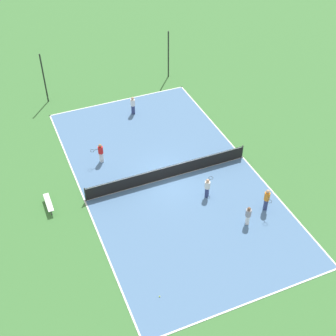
{
  "coord_description": "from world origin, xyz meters",
  "views": [
    {
      "loc": [
        -9.4,
        -22.3,
        21.23
      ],
      "look_at": [
        0.0,
        0.0,
        0.9
      ],
      "focal_mm": 50.0,
      "sensor_mm": 36.0,
      "label": 1
    }
  ],
  "objects_px": {
    "tennis_net": "(168,172)",
    "player_near_white": "(133,104)",
    "player_baseline_gray": "(248,215)",
    "player_far_white": "(207,187)",
    "fence_post_back_left": "(44,79)",
    "player_center_orange": "(267,198)",
    "fence_post_back_right": "(168,55)",
    "tennis_ball_left_sideline": "(160,296)",
    "tennis_ball_near_net": "(171,175)",
    "player_coach_red": "(101,152)",
    "bench": "(49,203)"
  },
  "relations": [
    {
      "from": "fence_post_back_left",
      "to": "fence_post_back_right",
      "type": "relative_size",
      "value": 1.0
    },
    {
      "from": "player_near_white",
      "to": "player_center_orange",
      "type": "relative_size",
      "value": 0.95
    },
    {
      "from": "fence_post_back_left",
      "to": "fence_post_back_right",
      "type": "bearing_deg",
      "value": 0.0
    },
    {
      "from": "bench",
      "to": "player_near_white",
      "type": "height_order",
      "value": "player_near_white"
    },
    {
      "from": "player_center_orange",
      "to": "player_coach_red",
      "type": "height_order",
      "value": "player_center_orange"
    },
    {
      "from": "tennis_ball_left_sideline",
      "to": "fence_post_back_left",
      "type": "bearing_deg",
      "value": 93.69
    },
    {
      "from": "tennis_net",
      "to": "fence_post_back_right",
      "type": "distance_m",
      "value": 14.3
    },
    {
      "from": "tennis_net",
      "to": "bench",
      "type": "height_order",
      "value": "tennis_net"
    },
    {
      "from": "bench",
      "to": "fence_post_back_right",
      "type": "xyz_separation_m",
      "value": [
        13.67,
        12.74,
        1.79
      ]
    },
    {
      "from": "player_coach_red",
      "to": "player_far_white",
      "type": "xyz_separation_m",
      "value": [
        5.34,
        -6.16,
        -0.05
      ]
    },
    {
      "from": "bench",
      "to": "tennis_ball_left_sideline",
      "type": "distance_m",
      "value": 9.86
    },
    {
      "from": "bench",
      "to": "tennis_ball_near_net",
      "type": "xyz_separation_m",
      "value": [
        8.43,
        -0.21,
        -0.33
      ]
    },
    {
      "from": "player_coach_red",
      "to": "player_center_orange",
      "type": "bearing_deg",
      "value": 130.29
    },
    {
      "from": "tennis_ball_left_sideline",
      "to": "fence_post_back_right",
      "type": "height_order",
      "value": "fence_post_back_right"
    },
    {
      "from": "player_baseline_gray",
      "to": "player_near_white",
      "type": "bearing_deg",
      "value": -145.38
    },
    {
      "from": "tennis_net",
      "to": "player_center_orange",
      "type": "bearing_deg",
      "value": -48.92
    },
    {
      "from": "player_center_orange",
      "to": "tennis_ball_near_net",
      "type": "xyz_separation_m",
      "value": [
        -4.23,
        5.32,
        -0.9
      ]
    },
    {
      "from": "player_far_white",
      "to": "fence_post_back_left",
      "type": "xyz_separation_m",
      "value": [
        -7.19,
        15.76,
        1.33
      ]
    },
    {
      "from": "player_far_white",
      "to": "player_baseline_gray",
      "type": "bearing_deg",
      "value": -111.8
    },
    {
      "from": "player_coach_red",
      "to": "fence_post_back_left",
      "type": "height_order",
      "value": "fence_post_back_left"
    },
    {
      "from": "tennis_net",
      "to": "tennis_ball_left_sideline",
      "type": "xyz_separation_m",
      "value": [
        -4.14,
        -8.68,
        -0.51
      ]
    },
    {
      "from": "player_near_white",
      "to": "player_coach_red",
      "type": "xyz_separation_m",
      "value": [
        -4.19,
        -4.99,
        -0.0
      ]
    },
    {
      "from": "tennis_ball_near_net",
      "to": "fence_post_back_left",
      "type": "height_order",
      "value": "fence_post_back_left"
    },
    {
      "from": "tennis_ball_left_sideline",
      "to": "fence_post_back_left",
      "type": "xyz_separation_m",
      "value": [
        -1.4,
        21.76,
        2.13
      ]
    },
    {
      "from": "fence_post_back_left",
      "to": "tennis_ball_near_net",
      "type": "bearing_deg",
      "value": -65.7
    },
    {
      "from": "bench",
      "to": "player_far_white",
      "type": "relative_size",
      "value": 1.19
    },
    {
      "from": "tennis_ball_left_sideline",
      "to": "fence_post_back_right",
      "type": "xyz_separation_m",
      "value": [
        9.69,
        21.76,
        2.13
      ]
    },
    {
      "from": "player_center_orange",
      "to": "player_near_white",
      "type": "bearing_deg",
      "value": -142.83
    },
    {
      "from": "fence_post_back_right",
      "to": "tennis_ball_left_sideline",
      "type": "bearing_deg",
      "value": -114.0
    },
    {
      "from": "bench",
      "to": "player_coach_red",
      "type": "bearing_deg",
      "value": -54.56
    },
    {
      "from": "tennis_net",
      "to": "player_near_white",
      "type": "relative_size",
      "value": 7.51
    },
    {
      "from": "player_center_orange",
      "to": "player_coach_red",
      "type": "distance_m",
      "value": 11.96
    },
    {
      "from": "player_baseline_gray",
      "to": "player_far_white",
      "type": "bearing_deg",
      "value": -134.13
    },
    {
      "from": "player_far_white",
      "to": "tennis_ball_near_net",
      "type": "xyz_separation_m",
      "value": [
        -1.34,
        2.8,
        -0.8
      ]
    },
    {
      "from": "player_center_orange",
      "to": "fence_post_back_left",
      "type": "xyz_separation_m",
      "value": [
        -10.08,
        18.28,
        1.22
      ]
    },
    {
      "from": "fence_post_back_left",
      "to": "player_baseline_gray",
      "type": "bearing_deg",
      "value": -66.14
    },
    {
      "from": "player_near_white",
      "to": "player_baseline_gray",
      "type": "bearing_deg",
      "value": -78.66
    },
    {
      "from": "player_far_white",
      "to": "player_near_white",
      "type": "bearing_deg",
      "value": 53.57
    },
    {
      "from": "player_baseline_gray",
      "to": "player_center_orange",
      "type": "bearing_deg",
      "value": 136.29
    },
    {
      "from": "player_near_white",
      "to": "tennis_ball_left_sideline",
      "type": "relative_size",
      "value": 22.85
    },
    {
      "from": "player_baseline_gray",
      "to": "player_center_orange",
      "type": "height_order",
      "value": "player_center_orange"
    },
    {
      "from": "player_far_white",
      "to": "fence_post_back_left",
      "type": "relative_size",
      "value": 0.34
    },
    {
      "from": "player_center_orange",
      "to": "fence_post_back_left",
      "type": "bearing_deg",
      "value": -130.45
    },
    {
      "from": "fence_post_back_left",
      "to": "fence_post_back_right",
      "type": "height_order",
      "value": "same"
    },
    {
      "from": "player_near_white",
      "to": "player_center_orange",
      "type": "xyz_separation_m",
      "value": [
        4.05,
        -13.67,
        0.06
      ]
    },
    {
      "from": "player_far_white",
      "to": "tennis_ball_left_sideline",
      "type": "xyz_separation_m",
      "value": [
        -5.78,
        -6.0,
        -0.8
      ]
    },
    {
      "from": "player_near_white",
      "to": "fence_post_back_right",
      "type": "height_order",
      "value": "fence_post_back_right"
    },
    {
      "from": "bench",
      "to": "player_baseline_gray",
      "type": "xyz_separation_m",
      "value": [
        10.95,
        -6.19,
        0.41
      ]
    },
    {
      "from": "player_baseline_gray",
      "to": "player_far_white",
      "type": "height_order",
      "value": "player_far_white"
    },
    {
      "from": "tennis_ball_near_net",
      "to": "bench",
      "type": "bearing_deg",
      "value": 178.57
    }
  ]
}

